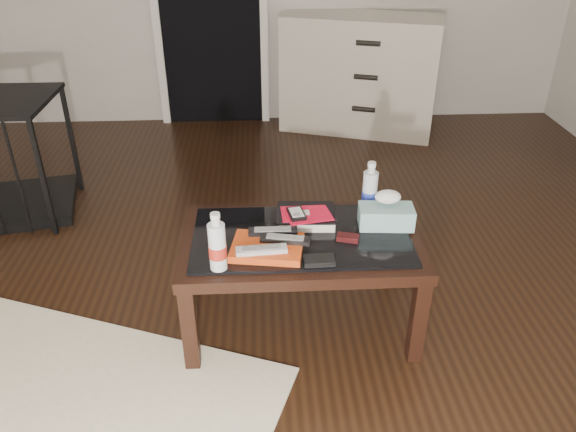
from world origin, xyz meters
The scene contains 15 objects.
ground centered at (0.00, 0.00, 0.00)m, with size 5.00×5.00×0.00m, color black.
coffee_table centered at (0.12, -0.18, 0.40)m, with size 1.00×0.60×0.46m.
dresser centered at (0.77, 2.23, 0.45)m, with size 1.30×0.85×0.90m.
magazines centered at (-0.02, -0.29, 0.48)m, with size 0.28×0.21×0.03m, color #CC4213.
remote_silver centered at (-0.04, -0.34, 0.50)m, with size 0.20×0.05×0.02m, color #B7B6BB.
remote_black_front centered at (0.05, -0.27, 0.50)m, with size 0.20×0.05×0.02m, color black.
remote_black_back centered at (0.01, -0.20, 0.50)m, with size 0.20×0.05×0.02m, color black.
textbook centered at (0.15, -0.06, 0.48)m, with size 0.25×0.20×0.05m, color black.
dvd_mailers centered at (0.14, -0.08, 0.51)m, with size 0.19×0.14×0.01m, color red.
ipod centered at (0.11, -0.10, 0.52)m, with size 0.06×0.10×0.02m, color black.
flip_phone centered at (0.31, -0.22, 0.47)m, with size 0.09×0.05×0.02m, color black.
wallet centered at (0.18, -0.38, 0.47)m, with size 0.12×0.07×0.02m, color black.
water_bottle_left centered at (-0.21, -0.39, 0.58)m, with size 0.07×0.07×0.24m, color white.
water_bottle_right centered at (0.44, 0.01, 0.58)m, with size 0.07×0.07×0.24m, color silver.
tissue_box centered at (0.49, -0.12, 0.51)m, with size 0.23×0.12×0.09m, color teal.
Camera 1 is at (-0.04, -2.16, 1.70)m, focal length 35.00 mm.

